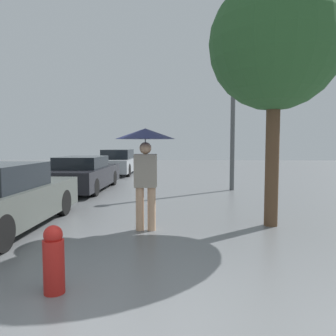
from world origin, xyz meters
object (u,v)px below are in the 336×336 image
street_lamp (233,106)px  fire_hydrant (54,260)px  pedestrian (145,149)px  tree (275,45)px  parked_car_farthest (119,163)px  parked_car_middle (84,174)px

street_lamp → fire_hydrant: (-3.18, -8.24, -2.60)m
pedestrian → street_lamp: bearing=66.1°
pedestrian → tree: 3.24m
parked_car_farthest → street_lamp: size_ratio=0.89×
fire_hydrant → parked_car_middle: bearing=104.8°
pedestrian → street_lamp: size_ratio=0.38×
pedestrian → tree: size_ratio=0.40×
parked_car_middle → street_lamp: 5.82m
parked_car_middle → street_lamp: (5.29, 0.25, 2.42)m
pedestrian → parked_car_farthest: bearing=103.7°
pedestrian → fire_hydrant: pedestrian is taller
pedestrian → parked_car_farthest: size_ratio=0.43×
pedestrian → parked_car_middle: bearing=118.1°
parked_car_farthest → tree: (5.28, -10.97, 2.95)m
tree → parked_car_middle: bearing=137.8°
fire_hydrant → tree: bearing=44.4°
parked_car_farthest → fire_hydrant: (2.06, -14.12, -0.24)m
pedestrian → fire_hydrant: size_ratio=2.54×
pedestrian → street_lamp: street_lamp is taller
parked_car_middle → parked_car_farthest: size_ratio=0.98×
pedestrian → tree: bearing=10.7°
pedestrian → street_lamp: (2.46, 5.56, 1.43)m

